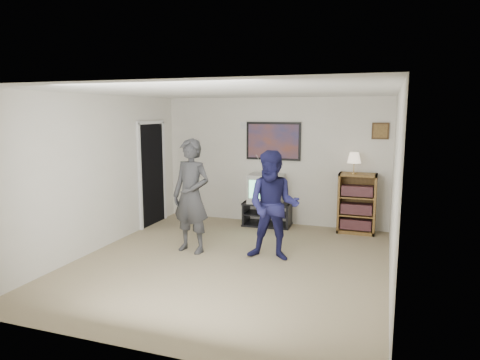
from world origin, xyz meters
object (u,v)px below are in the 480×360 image
Objects in this scene: crt_television at (266,188)px; person_short at (273,206)px; person_tall at (191,196)px; media_stand at (267,214)px; bookshelf at (357,203)px.

person_short reaches higher than crt_television.
person_tall is at bearing -114.11° from crt_television.
media_stand is 2.03m from person_short.
person_tall is (-0.70, -1.92, 0.16)m from crt_television.
media_stand is 0.86× the size of bookshelf.
media_stand is 1.45× the size of crt_television.
person_tall is at bearing 179.41° from person_short.
person_short is (0.62, -1.85, 0.09)m from crt_television.
person_short is at bearing -74.79° from media_stand.
bookshelf is (1.72, 0.05, -0.19)m from crt_television.
person_short is (0.60, -1.85, 0.60)m from media_stand.
media_stand is at bearing 104.27° from person_short.
media_stand is 0.51m from crt_television.
person_tall reaches higher than media_stand.
person_short is (1.32, 0.07, -0.08)m from person_tall.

